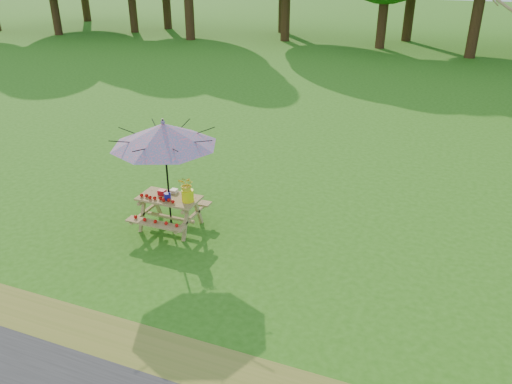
% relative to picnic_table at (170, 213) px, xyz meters
% --- Properties ---
extents(ground, '(120.00, 120.00, 0.00)m').
position_rel_picnic_table_xyz_m(ground, '(-2.50, -0.50, -0.33)').
color(ground, '#2B6513').
rests_on(ground, ground).
extents(picnic_table, '(1.20, 1.32, 0.67)m').
position_rel_picnic_table_xyz_m(picnic_table, '(0.00, 0.00, 0.00)').
color(picnic_table, olive).
rests_on(picnic_table, ground).
extents(patio_umbrella, '(2.02, 2.02, 2.25)m').
position_rel_picnic_table_xyz_m(patio_umbrella, '(0.00, 0.00, 1.62)').
color(patio_umbrella, black).
rests_on(patio_umbrella, ground).
extents(produce_bins, '(0.34, 0.44, 0.13)m').
position_rel_picnic_table_xyz_m(produce_bins, '(-0.05, 0.03, 0.40)').
color(produce_bins, '#B90E17').
rests_on(produce_bins, picnic_table).
extents(tomatoes_row, '(0.77, 0.13, 0.07)m').
position_rel_picnic_table_xyz_m(tomatoes_row, '(-0.15, -0.18, 0.38)').
color(tomatoes_row, '#C00C06').
rests_on(tomatoes_row, picnic_table).
extents(flower_bucket, '(0.34, 0.30, 0.52)m').
position_rel_picnic_table_xyz_m(flower_bucket, '(0.43, -0.01, 0.62)').
color(flower_bucket, '#FAF30D').
rests_on(flower_bucket, picnic_table).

